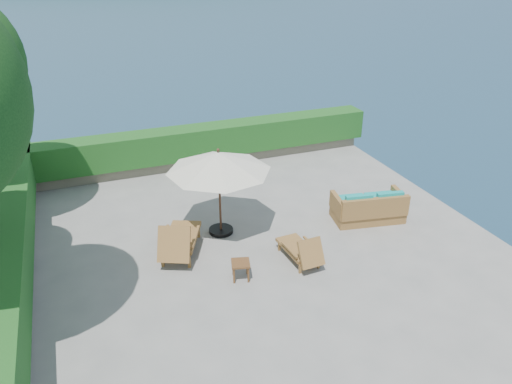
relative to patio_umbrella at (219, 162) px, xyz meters
name	(u,v)px	position (x,y,z in m)	size (l,w,h in m)	color
ground	(256,246)	(0.62, -0.98, -2.00)	(12.00, 12.00, 0.00)	gray
foundation	(256,296)	(0.62, -0.98, -3.55)	(12.00, 12.00, 3.00)	#5A5247
ocean	(256,337)	(0.62, -0.98, -5.00)	(600.00, 600.00, 0.00)	#163147
planter_wall_far	(198,160)	(0.62, 4.62, -1.82)	(12.00, 0.60, 0.36)	gray
planter_wall_left	(12,289)	(-4.98, -0.98, -1.82)	(0.60, 12.00, 0.36)	gray
hedge_far	(197,142)	(0.62, 4.62, -1.15)	(12.40, 0.90, 1.00)	#154B19
hedge_left	(6,263)	(-4.98, -0.98, -1.15)	(0.90, 12.40, 1.00)	#154B19
patio_umbrella	(219,162)	(0.00, 0.00, 0.00)	(3.06, 3.06, 2.36)	black
lounge_left	(179,239)	(-1.25, -0.68, -1.56)	(1.43, 1.97, 1.05)	brown
lounge_right	(301,250)	(1.37, -2.01, -1.65)	(0.70, 1.45, 0.82)	brown
side_table	(241,265)	(-0.19, -2.12, -1.64)	(0.50, 0.50, 0.44)	brown
wicker_loveseat	(369,208)	(3.97, -0.83, -1.63)	(2.05, 1.30, 0.94)	brown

